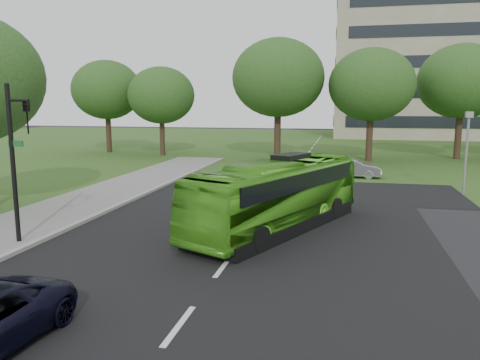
{
  "coord_description": "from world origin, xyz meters",
  "views": [
    {
      "loc": [
        3.49,
        -15.33,
        4.96
      ],
      "look_at": [
        -0.98,
        4.72,
        1.6
      ],
      "focal_mm": 35.0,
      "sensor_mm": 36.0,
      "label": 1
    }
  ],
  "objects_px": {
    "tree_park_a": "(161,95)",
    "camera_pole": "(467,142)",
    "tree_park_f": "(107,90)",
    "traffic_light": "(17,152)",
    "sedan": "(351,168)",
    "tree_park_b": "(278,78)",
    "bus": "(278,195)",
    "tree_park_d": "(462,81)",
    "tree_park_c": "(372,85)",
    "office_building": "(475,52)"
  },
  "relations": [
    {
      "from": "traffic_light",
      "to": "sedan",
      "type": "bearing_deg",
      "value": 56.33
    },
    {
      "from": "camera_pole",
      "to": "sedan",
      "type": "bearing_deg",
      "value": 134.55
    },
    {
      "from": "tree_park_a",
      "to": "camera_pole",
      "type": "relative_size",
      "value": 1.86
    },
    {
      "from": "tree_park_b",
      "to": "bus",
      "type": "bearing_deg",
      "value": -81.89
    },
    {
      "from": "tree_park_c",
      "to": "tree_park_a",
      "type": "bearing_deg",
      "value": 177.88
    },
    {
      "from": "tree_park_d",
      "to": "camera_pole",
      "type": "height_order",
      "value": "tree_park_d"
    },
    {
      "from": "office_building",
      "to": "camera_pole",
      "type": "relative_size",
      "value": 8.82
    },
    {
      "from": "tree_park_f",
      "to": "sedan",
      "type": "bearing_deg",
      "value": -25.9
    },
    {
      "from": "office_building",
      "to": "sedan",
      "type": "distance_m",
      "value": 49.84
    },
    {
      "from": "tree_park_b",
      "to": "bus",
      "type": "height_order",
      "value": "tree_park_b"
    },
    {
      "from": "tree_park_d",
      "to": "bus",
      "type": "distance_m",
      "value": 30.44
    },
    {
      "from": "tree_park_f",
      "to": "bus",
      "type": "bearing_deg",
      "value": -50.79
    },
    {
      "from": "traffic_light",
      "to": "tree_park_b",
      "type": "bearing_deg",
      "value": 78.06
    },
    {
      "from": "tree_park_c",
      "to": "sedan",
      "type": "height_order",
      "value": "tree_park_c"
    },
    {
      "from": "tree_park_d",
      "to": "tree_park_f",
      "type": "xyz_separation_m",
      "value": [
        -33.66,
        -1.27,
        -0.57
      ]
    },
    {
      "from": "tree_park_f",
      "to": "tree_park_b",
      "type": "bearing_deg",
      "value": -6.59
    },
    {
      "from": "tree_park_a",
      "to": "bus",
      "type": "xyz_separation_m",
      "value": [
        14.72,
        -24.49,
        -4.37
      ]
    },
    {
      "from": "office_building",
      "to": "camera_pole",
      "type": "xyz_separation_m",
      "value": [
        -11.96,
        -49.96,
        -9.57
      ]
    },
    {
      "from": "tree_park_f",
      "to": "tree_park_a",
      "type": "bearing_deg",
      "value": -12.6
    },
    {
      "from": "tree_park_a",
      "to": "bus",
      "type": "bearing_deg",
      "value": -59.0
    },
    {
      "from": "tree_park_a",
      "to": "sedan",
      "type": "distance_m",
      "value": 21.11
    },
    {
      "from": "office_building",
      "to": "tree_park_d",
      "type": "height_order",
      "value": "office_building"
    },
    {
      "from": "tree_park_a",
      "to": "office_building",
      "type": "bearing_deg",
      "value": 44.18
    },
    {
      "from": "sedan",
      "to": "camera_pole",
      "type": "height_order",
      "value": "camera_pole"
    },
    {
      "from": "tree_park_d",
      "to": "camera_pole",
      "type": "relative_size",
      "value": 2.24
    },
    {
      "from": "tree_park_c",
      "to": "bus",
      "type": "xyz_separation_m",
      "value": [
        -4.62,
        -23.78,
        -5.17
      ]
    },
    {
      "from": "tree_park_c",
      "to": "camera_pole",
      "type": "distance_m",
      "value": 15.64
    },
    {
      "from": "tree_park_c",
      "to": "bus",
      "type": "bearing_deg",
      "value": -101.01
    },
    {
      "from": "traffic_light",
      "to": "camera_pole",
      "type": "bearing_deg",
      "value": 35.77
    },
    {
      "from": "office_building",
      "to": "tree_park_f",
      "type": "height_order",
      "value": "office_building"
    },
    {
      "from": "tree_park_f",
      "to": "camera_pole",
      "type": "bearing_deg",
      "value": -29.02
    },
    {
      "from": "sedan",
      "to": "traffic_light",
      "type": "height_order",
      "value": "traffic_light"
    },
    {
      "from": "bus",
      "to": "traffic_light",
      "type": "distance_m",
      "value": 9.66
    },
    {
      "from": "office_building",
      "to": "traffic_light",
      "type": "bearing_deg",
      "value": -114.93
    },
    {
      "from": "sedan",
      "to": "camera_pole",
      "type": "relative_size",
      "value": 0.89
    },
    {
      "from": "office_building",
      "to": "tree_park_a",
      "type": "height_order",
      "value": "office_building"
    },
    {
      "from": "tree_park_b",
      "to": "traffic_light",
      "type": "relative_size",
      "value": 1.9
    },
    {
      "from": "tree_park_f",
      "to": "traffic_light",
      "type": "xyz_separation_m",
      "value": [
        12.67,
        -30.12,
        -3.01
      ]
    },
    {
      "from": "tree_park_b",
      "to": "tree_park_c",
      "type": "xyz_separation_m",
      "value": [
        8.03,
        -0.1,
        -0.67
      ]
    },
    {
      "from": "tree_park_c",
      "to": "tree_park_f",
      "type": "height_order",
      "value": "tree_park_c"
    },
    {
      "from": "tree_park_f",
      "to": "bus",
      "type": "height_order",
      "value": "tree_park_f"
    },
    {
      "from": "tree_park_a",
      "to": "camera_pole",
      "type": "distance_m",
      "value": 28.36
    },
    {
      "from": "tree_park_a",
      "to": "tree_park_b",
      "type": "xyz_separation_m",
      "value": [
        11.32,
        -0.61,
        1.47
      ]
    },
    {
      "from": "camera_pole",
      "to": "tree_park_f",
      "type": "bearing_deg",
      "value": 145.34
    },
    {
      "from": "tree_park_c",
      "to": "camera_pole",
      "type": "relative_size",
      "value": 2.12
    },
    {
      "from": "tree_park_b",
      "to": "tree_park_a",
      "type": "bearing_deg",
      "value": 176.9
    },
    {
      "from": "bus",
      "to": "sedan",
      "type": "height_order",
      "value": "bus"
    },
    {
      "from": "bus",
      "to": "traffic_light",
      "type": "relative_size",
      "value": 1.74
    },
    {
      "from": "tree_park_d",
      "to": "sedan",
      "type": "xyz_separation_m",
      "value": [
        -9.5,
        -13.0,
        -6.23
      ]
    },
    {
      "from": "tree_park_b",
      "to": "tree_park_d",
      "type": "height_order",
      "value": "tree_park_b"
    }
  ]
}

